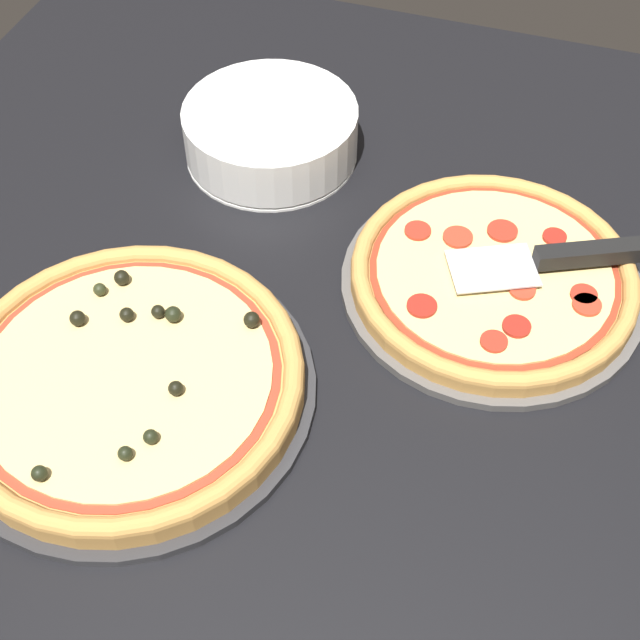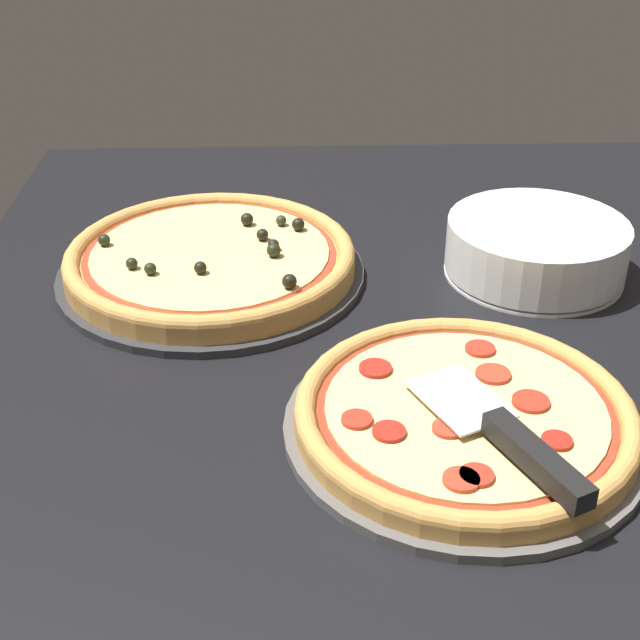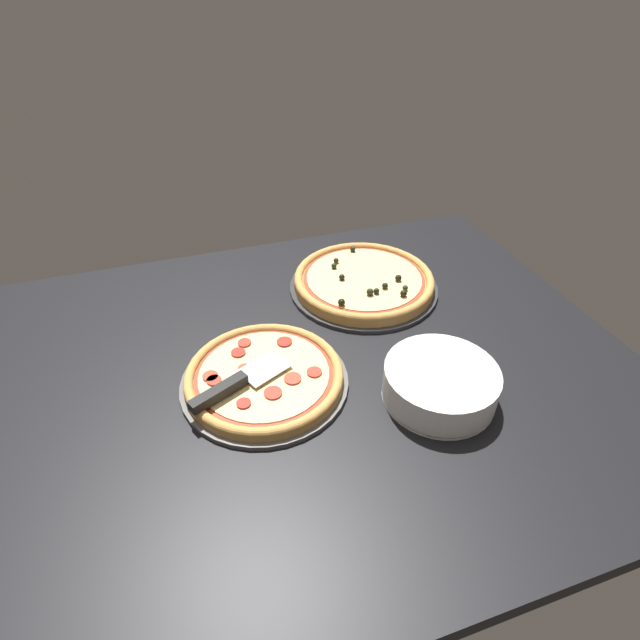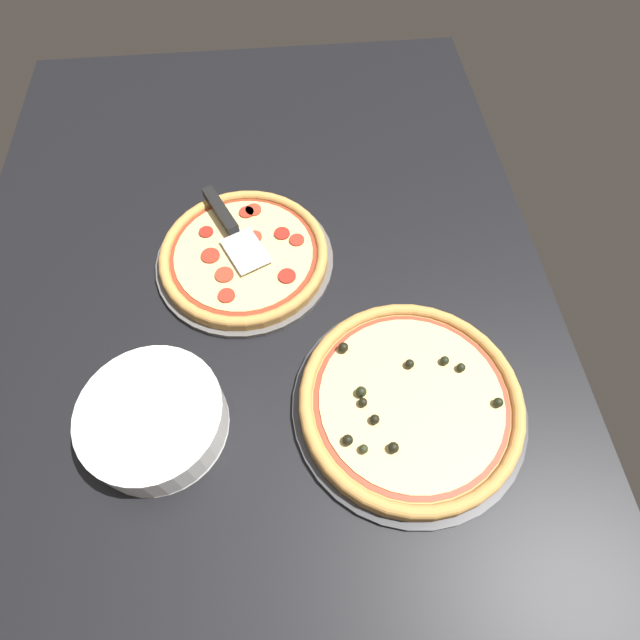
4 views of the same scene
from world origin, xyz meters
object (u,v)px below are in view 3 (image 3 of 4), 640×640
at_px(serving_spatula, 229,387).
at_px(plate_stack, 440,384).
at_px(pizza_front, 264,375).
at_px(pizza_back, 364,280).

height_order(serving_spatula, plate_stack, plate_stack).
relative_size(pizza_front, pizza_back, 0.89).
xyz_separation_m(pizza_back, plate_stack, (-0.01, -0.40, 0.01)).
bearing_deg(serving_spatula, pizza_back, 36.20).
bearing_deg(pizza_front, plate_stack, -24.25).
height_order(pizza_back, serving_spatula, serving_spatula).
relative_size(pizza_front, plate_stack, 1.44).
bearing_deg(plate_stack, pizza_back, 89.16).
xyz_separation_m(pizza_back, serving_spatula, (-0.39, -0.29, 0.02)).
xyz_separation_m(pizza_front, plate_stack, (0.31, -0.14, 0.01)).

